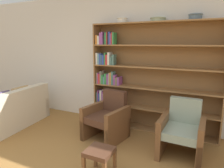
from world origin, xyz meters
TOP-DOWN VIEW (x-y plane):
  - wall_back at (0.00, 2.86)m, footprint 12.00×0.06m
  - bookshelf at (0.24, 2.69)m, footprint 2.47×0.30m
  - bowl_slate at (-0.17, 2.67)m, footprint 0.21×0.21m
  - bowl_stoneware at (0.53, 2.67)m, footprint 0.29×0.29m
  - bowl_brass at (1.15, 2.67)m, footprint 0.23×0.23m
  - couch at (-2.25, 1.54)m, footprint 1.00×1.77m
  - armchair_leather at (-0.16, 1.99)m, footprint 0.76×0.79m
  - armchair_cushioned at (1.13, 1.99)m, footprint 0.66×0.70m
  - footstool at (0.23, 0.96)m, footprint 0.34×0.34m

SIDE VIEW (x-z plane):
  - couch at x=-2.25m, z-range -0.11..0.71m
  - footstool at x=0.23m, z-range 0.12..0.49m
  - armchair_leather at x=-0.16m, z-range -0.04..0.81m
  - armchair_cushioned at x=1.13m, z-range -0.04..0.81m
  - bookshelf at x=0.24m, z-range -0.02..2.08m
  - wall_back at x=0.00m, z-range 0.00..2.75m
  - bowl_stoneware at x=0.53m, z-range 2.11..2.18m
  - bowl_brass at x=1.15m, z-range 2.11..2.20m
  - bowl_slate at x=-0.17m, z-range 2.11..2.21m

